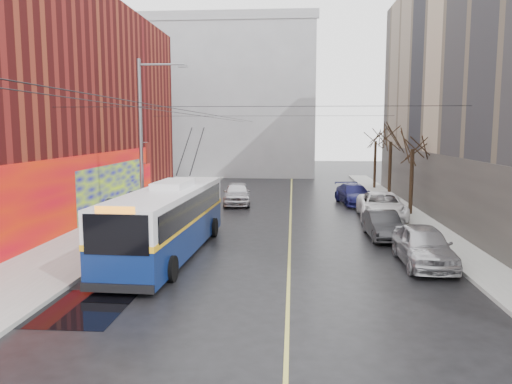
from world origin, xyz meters
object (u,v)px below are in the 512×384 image
(parked_car_a, at_px, (424,246))
(tree_far, at_px, (376,132))
(streetlight_pole, at_px, (144,140))
(trolleybus, at_px, (168,220))
(pedestrian_a, at_px, (133,209))
(pedestrian_b, at_px, (142,205))
(tree_mid, at_px, (391,131))
(pedestrian_c, at_px, (110,217))
(following_car, at_px, (237,193))
(parked_car_c, at_px, (381,206))
(parked_car_d, at_px, (354,194))
(parked_car_b, at_px, (383,225))
(tree_near, at_px, (413,136))

(parked_car_a, bearing_deg, tree_far, 85.39)
(parked_car_a, bearing_deg, streetlight_pole, 156.90)
(tree_far, height_order, trolleybus, tree_far)
(pedestrian_a, bearing_deg, pedestrian_b, 10.90)
(tree_mid, xyz_separation_m, pedestrian_c, (-16.44, -14.66, -4.16))
(pedestrian_a, bearing_deg, following_car, -19.67)
(following_car, xyz_separation_m, pedestrian_a, (-4.67, -9.18, 0.31))
(pedestrian_b, bearing_deg, pedestrian_a, -127.01)
(tree_mid, distance_m, parked_car_c, 9.54)
(parked_car_d, bearing_deg, following_car, 175.83)
(tree_mid, relative_size, pedestrian_b, 4.02)
(parked_car_b, height_order, following_car, following_car)
(parked_car_d, distance_m, pedestrian_c, 18.31)
(pedestrian_c, bearing_deg, tree_mid, -87.63)
(tree_near, relative_size, parked_car_d, 1.28)
(tree_near, height_order, pedestrian_b, tree_near)
(parked_car_d, relative_size, pedestrian_b, 3.01)
(tree_near, height_order, parked_car_b, tree_near)
(parked_car_a, bearing_deg, pedestrian_b, 149.30)
(streetlight_pole, bearing_deg, parked_car_b, -3.07)
(parked_car_c, relative_size, pedestrian_a, 3.01)
(tree_near, relative_size, pedestrian_a, 3.33)
(trolleybus, bearing_deg, parked_car_d, 59.68)
(streetlight_pole, height_order, tree_mid, streetlight_pole)
(tree_mid, height_order, pedestrian_a, tree_mid)
(tree_mid, height_order, pedestrian_c, tree_mid)
(streetlight_pole, distance_m, pedestrian_b, 4.90)
(tree_near, bearing_deg, parked_car_c, -149.01)
(tree_near, bearing_deg, trolleybus, -140.27)
(trolleybus, bearing_deg, tree_far, 65.00)
(parked_car_b, relative_size, parked_car_d, 0.82)
(streetlight_pole, relative_size, following_car, 1.90)
(trolleybus, xyz_separation_m, parked_car_c, (10.77, 9.41, -0.73))
(tree_mid, height_order, parked_car_b, tree_mid)
(tree_near, height_order, pedestrian_a, tree_near)
(tree_mid, distance_m, pedestrian_a, 20.59)
(parked_car_a, distance_m, pedestrian_b, 16.40)
(streetlight_pole, bearing_deg, parked_car_a, -23.26)
(tree_far, bearing_deg, parked_car_b, -97.92)
(parked_car_a, relative_size, parked_car_b, 1.15)
(parked_car_d, bearing_deg, streetlight_pole, -147.58)
(streetlight_pole, relative_size, tree_far, 1.37)
(tree_near, relative_size, pedestrian_c, 3.40)
(pedestrian_a, bearing_deg, tree_far, -32.67)
(parked_car_d, distance_m, pedestrian_b, 15.44)
(streetlight_pole, height_order, pedestrian_c, streetlight_pole)
(trolleybus, height_order, parked_car_a, trolleybus)
(pedestrian_c, bearing_deg, tree_near, -104.37)
(parked_car_a, bearing_deg, trolleybus, 174.91)
(parked_car_d, bearing_deg, tree_mid, 29.42)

